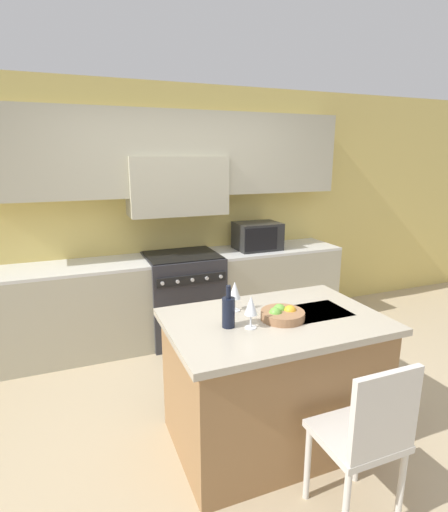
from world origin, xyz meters
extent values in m
plane|color=tan|center=(0.00, 0.00, 0.00)|extent=(10.00, 10.00, 0.00)
cube|color=#DBC166|center=(0.00, 1.95, 1.35)|extent=(10.00, 0.06, 2.70)
cube|color=#B2AD93|center=(0.00, 1.75, 1.98)|extent=(3.68, 0.34, 0.85)
cube|color=#B2AD93|center=(0.00, 1.72, 1.65)|extent=(1.02, 0.40, 0.60)
cube|color=#B2AD93|center=(-1.11, 1.61, 0.44)|extent=(1.45, 0.62, 0.89)
cube|color=silver|center=(-1.11, 1.61, 0.90)|extent=(1.45, 0.62, 0.03)
cube|color=#B2AD93|center=(1.11, 1.61, 0.44)|extent=(1.45, 0.62, 0.89)
cube|color=silver|center=(1.11, 1.61, 0.90)|extent=(1.45, 0.62, 0.03)
cube|color=#2D2D33|center=(0.00, 1.59, 0.47)|extent=(0.77, 0.66, 0.93)
cube|color=black|center=(0.00, 1.59, 0.94)|extent=(0.74, 0.61, 0.01)
cube|color=black|center=(0.00, 1.25, 0.76)|extent=(0.71, 0.02, 0.09)
cylinder|color=silver|center=(-0.30, 1.24, 0.76)|extent=(0.04, 0.02, 0.04)
cylinder|color=silver|center=(-0.15, 1.24, 0.76)|extent=(0.04, 0.02, 0.04)
cylinder|color=silver|center=(0.00, 1.24, 0.76)|extent=(0.04, 0.02, 0.04)
cylinder|color=silver|center=(0.15, 1.24, 0.76)|extent=(0.04, 0.02, 0.04)
cylinder|color=silver|center=(0.30, 1.24, 0.76)|extent=(0.04, 0.02, 0.04)
cube|color=black|center=(0.90, 1.61, 1.07)|extent=(0.49, 0.38, 0.30)
cube|color=black|center=(0.85, 1.42, 1.07)|extent=(0.38, 0.01, 0.25)
cube|color=olive|center=(0.12, -0.23, 0.44)|extent=(1.34, 0.86, 0.87)
cube|color=#B2A893|center=(0.12, -0.23, 0.89)|extent=(1.43, 0.94, 0.04)
cube|color=#2D2D30|center=(0.44, -0.23, 0.91)|extent=(0.43, 0.32, 0.01)
cylinder|color=#B2B2B7|center=(0.44, -0.04, 0.91)|extent=(0.02, 0.02, 0.00)
cube|color=beige|center=(0.24, -0.94, 0.50)|extent=(0.42, 0.40, 0.04)
cube|color=beige|center=(0.24, -1.12, 0.75)|extent=(0.40, 0.04, 0.46)
cylinder|color=beige|center=(0.06, -0.77, 0.24)|extent=(0.04, 0.04, 0.48)
cylinder|color=beige|center=(0.42, -0.77, 0.24)|extent=(0.04, 0.04, 0.48)
cylinder|color=beige|center=(0.06, -1.11, 0.24)|extent=(0.04, 0.04, 0.48)
cylinder|color=beige|center=(0.42, -1.11, 0.24)|extent=(0.04, 0.04, 0.48)
cylinder|color=black|center=(-0.22, -0.24, 1.01)|extent=(0.08, 0.08, 0.19)
cylinder|color=black|center=(-0.22, -0.24, 1.15)|extent=(0.03, 0.03, 0.08)
cylinder|color=white|center=(-0.10, -0.31, 0.92)|extent=(0.07, 0.07, 0.01)
cylinder|color=white|center=(-0.10, -0.31, 0.96)|extent=(0.01, 0.01, 0.08)
cone|color=white|center=(-0.10, -0.31, 1.07)|extent=(0.08, 0.08, 0.12)
cylinder|color=white|center=(-0.08, -0.01, 0.92)|extent=(0.07, 0.07, 0.01)
cylinder|color=white|center=(-0.08, -0.01, 0.96)|extent=(0.01, 0.01, 0.08)
cone|color=white|center=(-0.08, -0.01, 1.07)|extent=(0.08, 0.08, 0.12)
cylinder|color=#996B47|center=(0.16, -0.26, 0.94)|extent=(0.29, 0.29, 0.06)
sphere|color=#66A83D|center=(0.10, -0.26, 0.96)|extent=(0.09, 0.09, 0.09)
sphere|color=gold|center=(0.21, -0.26, 0.96)|extent=(0.09, 0.09, 0.09)
sphere|color=#66A83D|center=(0.16, -0.22, 0.96)|extent=(0.09, 0.09, 0.09)
camera|label=1|loc=(-1.10, -2.38, 1.96)|focal=28.00mm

